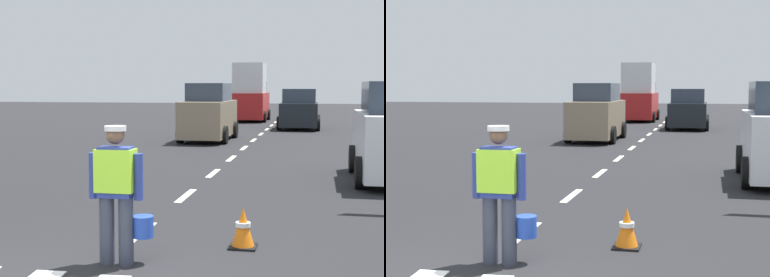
# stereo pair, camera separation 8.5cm
# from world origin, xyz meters

# --- Properties ---
(ground_plane) EXTENTS (96.00, 96.00, 0.00)m
(ground_plane) POSITION_xyz_m (0.00, 21.00, 0.00)
(ground_plane) COLOR black
(lane_center_line) EXTENTS (0.14, 46.40, 0.01)m
(lane_center_line) POSITION_xyz_m (0.00, 25.20, 0.00)
(lane_center_line) COLOR silver
(lane_center_line) RESTS_ON ground
(road_worker) EXTENTS (0.76, 0.38, 1.67)m
(road_worker) POSITION_xyz_m (0.18, 1.31, 0.93)
(road_worker) COLOR #383D4C
(road_worker) RESTS_ON ground
(traffic_cone_near) EXTENTS (0.36, 0.36, 0.54)m
(traffic_cone_near) POSITION_xyz_m (1.55, 2.33, 0.27)
(traffic_cone_near) COLOR black
(traffic_cone_near) RESTS_ON ground
(delivery_truck) EXTENTS (2.16, 4.60, 3.54)m
(delivery_truck) POSITION_xyz_m (-1.61, 30.56, 1.61)
(delivery_truck) COLOR red
(delivery_truck) RESTS_ON ground
(car_outgoing_far) EXTENTS (2.07, 4.08, 2.02)m
(car_outgoing_far) POSITION_xyz_m (1.56, 24.50, 0.94)
(car_outgoing_far) COLOR black
(car_outgoing_far) RESTS_ON ground
(car_oncoming_second) EXTENTS (1.92, 4.32, 2.26)m
(car_oncoming_second) POSITION_xyz_m (-1.75, 17.38, 1.05)
(car_oncoming_second) COLOR gray
(car_oncoming_second) RESTS_ON ground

